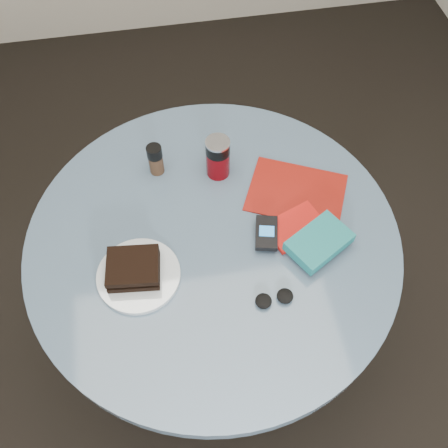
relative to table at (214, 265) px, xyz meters
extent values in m
plane|color=black|center=(0.00, 0.00, -0.59)|extent=(4.00, 4.00, 0.00)
cylinder|color=black|center=(0.00, 0.00, -0.57)|extent=(0.48, 0.48, 0.03)
cylinder|color=black|center=(0.00, 0.00, -0.22)|extent=(0.11, 0.11, 0.68)
cylinder|color=#43596F|center=(0.00, 0.00, 0.14)|extent=(1.00, 1.00, 0.04)
cylinder|color=silver|center=(-0.20, -0.09, 0.17)|extent=(0.22, 0.22, 0.01)
cube|color=black|center=(-0.21, -0.08, 0.19)|extent=(0.14, 0.12, 0.02)
cube|color=#2E2111|center=(-0.21, -0.08, 0.20)|extent=(0.12, 0.11, 0.01)
cube|color=black|center=(-0.21, -0.08, 0.21)|extent=(0.14, 0.12, 0.02)
cylinder|color=#66050A|center=(0.05, 0.21, 0.21)|extent=(0.09, 0.09, 0.09)
cylinder|color=black|center=(0.05, 0.21, 0.27)|extent=(0.09, 0.09, 0.04)
cylinder|color=silver|center=(0.05, 0.21, 0.29)|extent=(0.09, 0.09, 0.01)
cylinder|color=#3E291A|center=(-0.12, 0.25, 0.20)|extent=(0.05, 0.05, 0.06)
cylinder|color=black|center=(-0.12, 0.25, 0.24)|extent=(0.05, 0.05, 0.04)
cube|color=maroon|center=(0.26, 0.10, 0.17)|extent=(0.32, 0.29, 0.00)
cube|color=#B2120E|center=(0.22, -0.02, 0.17)|extent=(0.18, 0.15, 0.01)
cube|color=#16676B|center=(0.26, -0.09, 0.20)|extent=(0.19, 0.17, 0.03)
cube|color=black|center=(0.14, -0.03, 0.19)|extent=(0.08, 0.11, 0.02)
cube|color=#2879C8|center=(0.14, -0.03, 0.20)|extent=(0.05, 0.04, 0.00)
ellipsoid|color=black|center=(0.09, -0.21, 0.17)|extent=(0.04, 0.04, 0.02)
ellipsoid|color=black|center=(0.14, -0.21, 0.17)|extent=(0.04, 0.04, 0.02)
camera|label=1|loc=(-0.09, -0.69, 1.29)|focal=40.00mm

